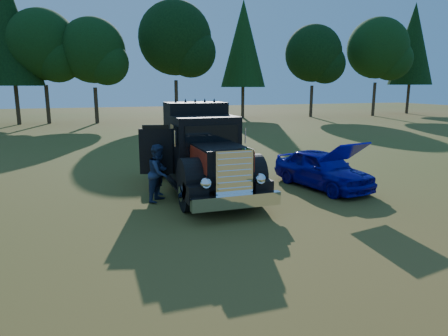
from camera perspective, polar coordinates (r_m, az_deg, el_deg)
ground at (r=12.87m, az=4.07°, el=-4.47°), size 120.00×120.00×0.00m
treeline at (r=39.28m, az=-16.76°, el=17.14°), size 72.10×24.04×13.84m
diamond_t_truck at (r=13.58m, az=-3.13°, el=1.94°), size 3.35×7.16×3.00m
hotrod_coupe at (r=14.55m, az=13.88°, el=-0.13°), size 2.31×4.34×1.89m
spectator_near at (r=13.18m, az=-9.44°, el=-0.52°), size 0.64×0.72×1.65m
spectator_far at (r=12.61m, az=-9.27°, el=-0.70°), size 1.07×1.11×1.81m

